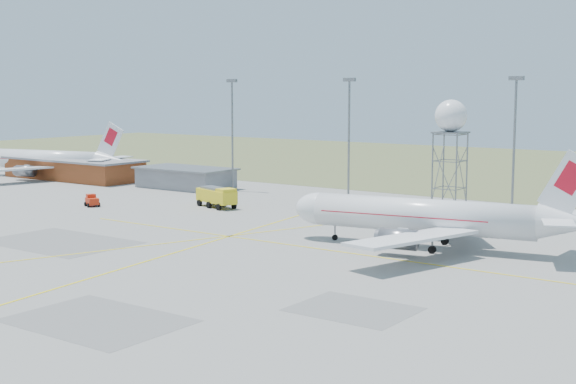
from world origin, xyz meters
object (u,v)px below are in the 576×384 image
Objects in this scene: airliner_far at (50,160)px; baggage_tug at (92,202)px; fire_truck at (217,198)px; airliner_main at (428,217)px; radar_tower at (450,151)px.

baggage_tug is (40.20, -23.03, -2.99)m from airliner_far.
airliner_main is at bearing 3.41° from fire_truck.
airliner_main is 43.07m from fire_truck.
fire_truck is at bearing -24.40° from airliner_main.
fire_truck is 20.24m from baggage_tug.
airliner_far is at bearing -174.45° from fire_truck.
airliner_main is at bearing 24.34° from baggage_tug.
baggage_tug is (-50.14, -25.15, -8.88)m from radar_tower.
radar_tower is (90.34, 2.12, 5.89)m from airliner_far.
radar_tower reaches higher than fire_truck.
airliner_far is at bearing 174.22° from baggage_tug.
airliner_far is 2.07× the size of radar_tower.
airliner_main reaches higher than baggage_tug.
fire_truck is (-33.07, -14.30, -8.04)m from radar_tower.
baggage_tug is (-17.07, -10.84, -0.84)m from fire_truck.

